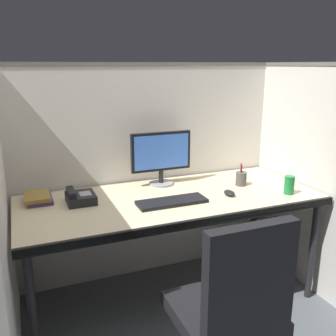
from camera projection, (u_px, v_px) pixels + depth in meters
name	position (u px, v px, depth m)	size (l,w,h in m)	color
ground_plane	(189.00, 325.00, 2.34)	(8.00, 8.00, 0.00)	#4C5156
cubicle_partition_rear	(148.00, 172.00, 2.79)	(2.21, 0.06, 1.57)	beige
cubicle_partition_left	(1.00, 219.00, 1.94)	(0.06, 1.41, 1.57)	beige
cubicle_partition_right	(306.00, 177.00, 2.67)	(0.06, 1.41, 1.57)	beige
desk	(172.00, 205.00, 2.41)	(1.90, 0.80, 0.74)	beige
monitor_center	(161.00, 155.00, 2.60)	(0.43, 0.17, 0.37)	gray
keyboard_main	(172.00, 202.00, 2.29)	(0.43, 0.15, 0.02)	black
computer_mouse	(229.00, 193.00, 2.43)	(0.06, 0.10, 0.04)	black
pen_cup	(241.00, 179.00, 2.63)	(0.08, 0.08, 0.16)	#4C4742
book_stack	(38.00, 198.00, 2.32)	(0.16, 0.22, 0.05)	#4C3366
desk_phone	(80.00, 198.00, 2.30)	(0.17, 0.19, 0.09)	black
soda_can	(289.00, 185.00, 2.45)	(0.07, 0.07, 0.12)	#197233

